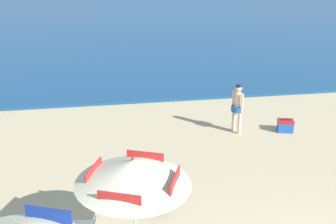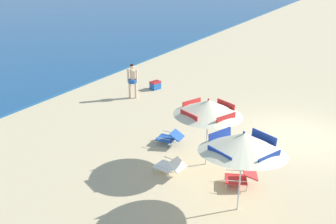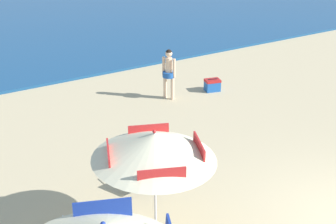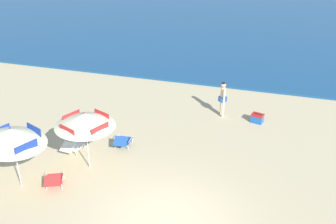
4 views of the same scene
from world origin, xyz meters
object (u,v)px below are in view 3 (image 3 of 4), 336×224
Objects in this scene: beach_umbrella_striped_main at (155,146)px; person_standing_near_shore at (169,71)px; cooler_box at (212,85)px; lounge_chair_under_umbrella at (140,175)px.

person_standing_near_shore is at bearing 55.47° from beach_umbrella_striped_main.
person_standing_near_shore is at bearing 172.10° from cooler_box.
lounge_chair_under_umbrella is at bearing -129.67° from person_standing_near_shore.
beach_umbrella_striped_main is 2.84× the size of lounge_chair_under_umbrella.
person_standing_near_shore is 1.75m from cooler_box.
person_standing_near_shore is 2.83× the size of cooler_box.
lounge_chair_under_umbrella is 5.95m from cooler_box.
cooler_box is at bearing -7.90° from person_standing_near_shore.
beach_umbrella_striped_main is at bearing -135.56° from cooler_box.
beach_umbrella_striped_main is 2.37m from lounge_chair_under_umbrella.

